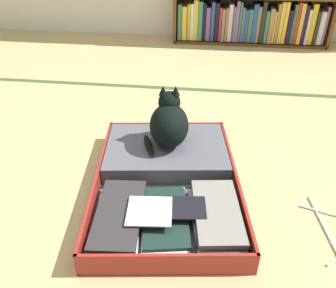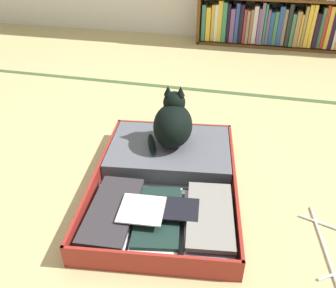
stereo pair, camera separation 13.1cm
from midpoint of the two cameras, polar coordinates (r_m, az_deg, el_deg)
The scene contains 4 objects.
ground_plane at distance 1.64m, azimuth -4.81°, elevation -5.48°, with size 10.00×10.00×0.00m, color tan.
tatami_border at distance 2.51m, azimuth -0.13°, elevation 9.24°, with size 4.80×0.05×0.00m.
open_suitcase at distance 1.57m, azimuth -2.60°, elevation -5.33°, with size 0.73×0.96×0.10m.
black_cat at distance 1.64m, azimuth -2.16°, elevation 3.44°, with size 0.25×0.28×0.28m.
Camera 1 is at (0.23, -1.26, 1.02)m, focal length 36.50 mm.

